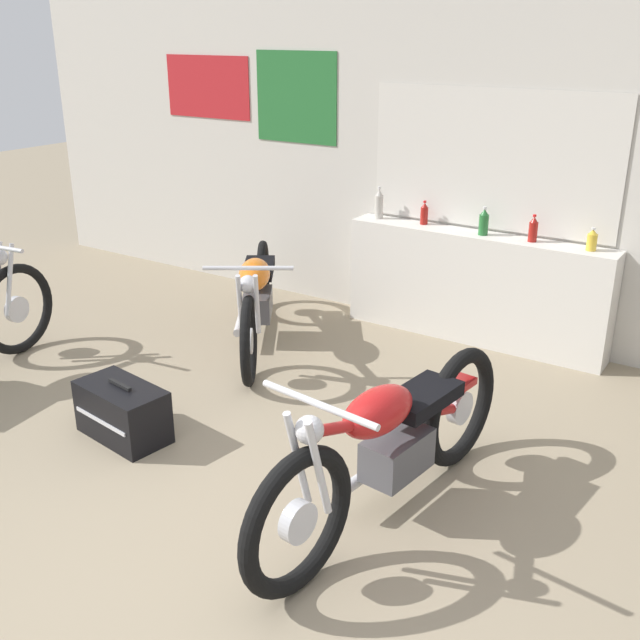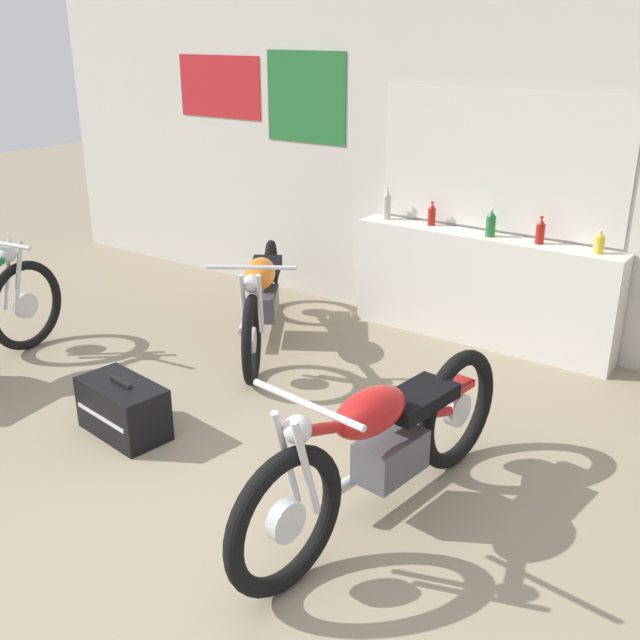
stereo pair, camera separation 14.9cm
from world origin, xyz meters
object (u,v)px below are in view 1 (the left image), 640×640
object	(u,v)px
bottle_rightmost	(592,240)
motorcycle_red	(390,444)
bottle_center	(484,222)
bottle_right_center	(533,230)
bottle_leftmost	(379,204)
motorcycle_orange	(256,295)
hard_case_black	(123,412)
bottle_left_center	(424,214)

from	to	relation	value
bottle_rightmost	motorcycle_red	bearing A→B (deg)	-96.60
bottle_center	motorcycle_red	size ratio (longest dim) A/B	0.10
bottle_right_center	bottle_center	bearing A→B (deg)	-177.57
bottle_center	bottle_leftmost	bearing A→B (deg)	178.40
bottle_center	bottle_rightmost	bearing A→B (deg)	0.92
motorcycle_orange	hard_case_black	distance (m)	1.67
bottle_right_center	bottle_rightmost	bearing A→B (deg)	-0.42
bottle_left_center	hard_case_black	xyz separation A→B (m)	(-0.71, -2.73, -0.80)
bottle_leftmost	motorcycle_red	size ratio (longest dim) A/B	0.13
bottle_right_center	bottle_rightmost	size ratio (longest dim) A/B	1.22
bottle_left_center	bottle_center	distance (m)	0.54
bottle_center	bottle_rightmost	world-z (taller)	bottle_center
motorcycle_red	hard_case_black	size ratio (longest dim) A/B	3.31
bottle_left_center	motorcycle_orange	xyz separation A→B (m)	(-0.92, -1.09, -0.56)
bottle_leftmost	bottle_left_center	size ratio (longest dim) A/B	1.39
bottle_rightmost	motorcycle_orange	size ratio (longest dim) A/B	0.09
bottle_center	bottle_right_center	xyz separation A→B (m)	(0.39, 0.02, -0.01)
bottle_leftmost	hard_case_black	world-z (taller)	bottle_leftmost
motorcycle_orange	motorcycle_red	size ratio (longest dim) A/B	0.85
bottle_leftmost	bottle_right_center	distance (m)	1.33
bottle_center	bottle_right_center	size ratio (longest dim) A/B	1.07
bottle_left_center	hard_case_black	size ratio (longest dim) A/B	0.31
bottle_leftmost	motorcycle_orange	xyz separation A→B (m)	(-0.51, -1.06, -0.59)
bottle_left_center	bottle_rightmost	world-z (taller)	bottle_left_center
bottle_left_center	bottle_center	bearing A→B (deg)	-5.73
bottle_center	bottle_right_center	distance (m)	0.39
bottle_leftmost	bottle_left_center	distance (m)	0.41
bottle_leftmost	bottle_right_center	xyz separation A→B (m)	(1.33, -0.01, -0.03)
motorcycle_orange	motorcycle_red	xyz separation A→B (m)	(1.99, -1.46, 0.01)
motorcycle_orange	bottle_center	bearing A→B (deg)	35.47
motorcycle_red	bottle_leftmost	bearing A→B (deg)	120.33
bottle_leftmost	motorcycle_orange	bearing A→B (deg)	-115.67
bottle_center	bottle_right_center	world-z (taller)	bottle_center
bottle_right_center	motorcycle_orange	xyz separation A→B (m)	(-1.84, -1.05, -0.57)
bottle_leftmost	hard_case_black	distance (m)	2.84
bottle_right_center	motorcycle_orange	size ratio (longest dim) A/B	0.12
bottle_center	motorcycle_red	bearing A→B (deg)	-77.96
bottle_left_center	motorcycle_orange	distance (m)	1.53
bottle_left_center	bottle_right_center	size ratio (longest dim) A/B	0.94
bottle_rightmost	hard_case_black	bearing A→B (deg)	-127.54
bottle_center	motorcycle_red	distance (m)	2.61
motorcycle_orange	bottle_left_center	bearing A→B (deg)	49.85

